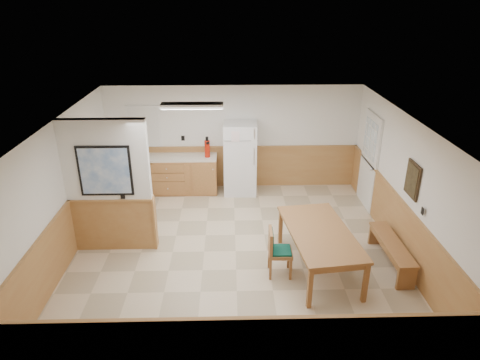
{
  "coord_description": "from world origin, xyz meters",
  "views": [
    {
      "loc": [
        -0.1,
        -6.78,
        4.41
      ],
      "look_at": [
        0.09,
        0.4,
        1.27
      ],
      "focal_mm": 32.0,
      "sensor_mm": 36.0,
      "label": 1
    }
  ],
  "objects_px": {
    "refrigerator": "(240,158)",
    "dining_table": "(320,236)",
    "dining_bench": "(392,248)",
    "soap_bottle": "(139,152)",
    "dining_chair": "(275,249)",
    "fire_extinguisher": "(207,148)"
  },
  "relations": [
    {
      "from": "refrigerator",
      "to": "dining_table",
      "type": "height_order",
      "value": "refrigerator"
    },
    {
      "from": "dining_bench",
      "to": "soap_bottle",
      "type": "xyz_separation_m",
      "value": [
        -4.93,
        3.21,
        0.66
      ]
    },
    {
      "from": "dining_bench",
      "to": "dining_chair",
      "type": "distance_m",
      "value": 2.08
    },
    {
      "from": "dining_chair",
      "to": "soap_bottle",
      "type": "bearing_deg",
      "value": 131.37
    },
    {
      "from": "dining_table",
      "to": "soap_bottle",
      "type": "bearing_deg",
      "value": 130.64
    },
    {
      "from": "dining_table",
      "to": "dining_bench",
      "type": "bearing_deg",
      "value": -2.81
    },
    {
      "from": "dining_chair",
      "to": "fire_extinguisher",
      "type": "distance_m",
      "value": 3.63
    },
    {
      "from": "dining_table",
      "to": "refrigerator",
      "type": "bearing_deg",
      "value": 104.23
    },
    {
      "from": "dining_bench",
      "to": "refrigerator",
      "type": "bearing_deg",
      "value": 128.14
    },
    {
      "from": "fire_extinguisher",
      "to": "soap_bottle",
      "type": "distance_m",
      "value": 1.61
    },
    {
      "from": "dining_chair",
      "to": "refrigerator",
      "type": "bearing_deg",
      "value": 99.83
    },
    {
      "from": "dining_bench",
      "to": "fire_extinguisher",
      "type": "relative_size",
      "value": 3.05
    },
    {
      "from": "dining_table",
      "to": "fire_extinguisher",
      "type": "height_order",
      "value": "fire_extinguisher"
    },
    {
      "from": "dining_table",
      "to": "soap_bottle",
      "type": "relative_size",
      "value": 10.38
    },
    {
      "from": "dining_table",
      "to": "dining_chair",
      "type": "relative_size",
      "value": 2.48
    },
    {
      "from": "dining_bench",
      "to": "fire_extinguisher",
      "type": "height_order",
      "value": "fire_extinguisher"
    },
    {
      "from": "soap_bottle",
      "to": "fire_extinguisher",
      "type": "bearing_deg",
      "value": -2.83
    },
    {
      "from": "dining_table",
      "to": "fire_extinguisher",
      "type": "relative_size",
      "value": 4.31
    },
    {
      "from": "soap_bottle",
      "to": "refrigerator",
      "type": "bearing_deg",
      "value": -2.08
    },
    {
      "from": "dining_table",
      "to": "dining_bench",
      "type": "height_order",
      "value": "dining_table"
    },
    {
      "from": "dining_bench",
      "to": "fire_extinguisher",
      "type": "bearing_deg",
      "value": 135.59
    },
    {
      "from": "dining_table",
      "to": "dining_bench",
      "type": "relative_size",
      "value": 1.41
    }
  ]
}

